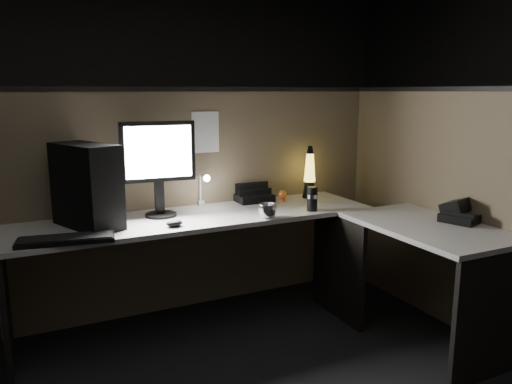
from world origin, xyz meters
name	(u,v)px	position (x,y,z in m)	size (l,w,h in m)	color
floor	(262,360)	(0.00, 0.00, 0.00)	(6.00, 6.00, 0.00)	black
room_shell	(262,67)	(0.00, 0.00, 1.62)	(6.00, 6.00, 6.00)	silver
partition_back	(203,200)	(0.00, 0.93, 0.75)	(2.66, 0.06, 1.50)	brown
partition_right	(432,205)	(1.33, 0.10, 0.75)	(0.06, 1.66, 1.50)	brown
desk	(270,246)	(0.18, 0.25, 0.58)	(2.60, 1.60, 0.73)	#B7B3AD
pc_tower	(86,186)	(-0.81, 0.63, 0.97)	(0.21, 0.46, 0.48)	black
monitor	(158,160)	(-0.37, 0.71, 1.09)	(0.46, 0.20, 0.59)	black
keyboard	(66,240)	(-0.96, 0.37, 0.74)	(0.49, 0.16, 0.02)	black
mouse	(174,223)	(-0.36, 0.41, 0.75)	(0.10, 0.07, 0.04)	black
clip_lamp	(204,187)	(-0.03, 0.81, 0.87)	(0.04, 0.18, 0.23)	white
organizer	(252,195)	(0.35, 0.85, 0.77)	(0.26, 0.23, 0.19)	black
lava_lamp	(310,176)	(0.77, 0.76, 0.89)	(0.10, 0.10, 0.38)	black
travel_mug	(312,199)	(0.57, 0.40, 0.81)	(0.07, 0.07, 0.16)	black
steel_mug	(267,211)	(0.22, 0.35, 0.78)	(0.12, 0.12, 0.09)	silver
figurine	(282,194)	(0.52, 0.72, 0.78)	(0.06, 0.06, 0.06)	orange
pinned_paper	(205,132)	(0.02, 0.90, 1.23)	(0.19, 0.00, 0.28)	white
desk_phone	(460,212)	(1.23, -0.22, 0.78)	(0.29, 0.29, 0.14)	black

